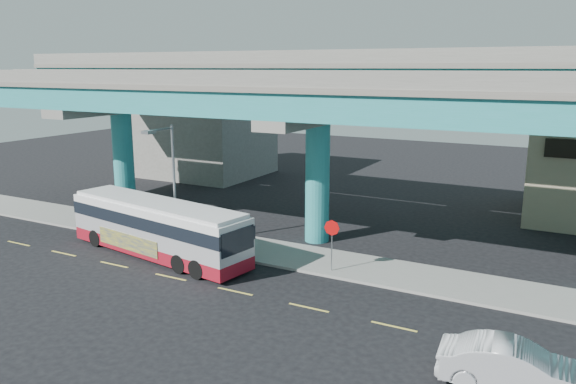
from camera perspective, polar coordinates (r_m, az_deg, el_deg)
The scene contains 10 objects.
ground at distance 28.10m, azimuth -5.06°, elevation -9.82°, with size 120.00×120.00×0.00m, color black.
sidewalk at distance 32.50m, azimuth 0.28°, elevation -6.46°, with size 70.00×4.00×0.15m, color gray.
lane_markings at distance 27.86m, azimuth -5.40°, elevation -10.01°, with size 58.00×0.12×0.01m.
viaduct at distance 33.97m, azimuth 3.20°, elevation 9.97°, with size 52.00×12.40×11.70m.
building_concrete at distance 57.47m, azimuth -8.78°, elevation 6.29°, with size 12.00×10.00×9.00m, color gray.
transit_bus at distance 33.04m, azimuth -13.11°, elevation -3.41°, with size 12.79×4.70×3.22m.
sedan at distance 21.19m, azimuth 22.03°, elevation -16.16°, with size 5.16×2.21×1.65m, color silver.
parked_car at distance 41.28m, azimuth -18.29°, elevation -1.82°, with size 4.46×2.82×1.42m, color #2A2A2F.
street_lamp at distance 33.52m, azimuth -12.14°, elevation 2.36°, with size 0.50×2.39×7.25m.
stop_sign at distance 29.43m, azimuth 4.47°, elevation -4.28°, with size 0.83×0.11×2.77m.
Camera 1 is at (14.37, -21.64, 10.71)m, focal length 35.00 mm.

